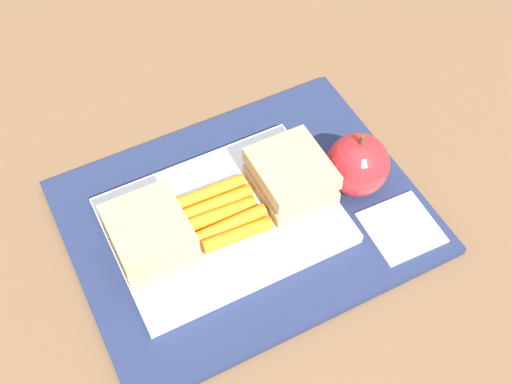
{
  "coord_description": "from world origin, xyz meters",
  "views": [
    {
      "loc": [
        -0.17,
        -0.35,
        0.58
      ],
      "look_at": [
        0.01,
        0.0,
        0.04
      ],
      "focal_mm": 46.54,
      "sensor_mm": 36.0,
      "label": 1
    }
  ],
  "objects_px": {
    "sandwich_half_left": "(150,235)",
    "paper_napkin": "(401,228)",
    "carrot_sticks_bundle": "(224,213)",
    "apple": "(358,165)",
    "food_tray": "(224,220)",
    "sandwich_half_right": "(291,176)"
  },
  "relations": [
    {
      "from": "sandwich_half_left",
      "to": "paper_napkin",
      "type": "relative_size",
      "value": 1.14
    },
    {
      "from": "carrot_sticks_bundle",
      "to": "apple",
      "type": "distance_m",
      "value": 0.15
    },
    {
      "from": "food_tray",
      "to": "sandwich_half_right",
      "type": "relative_size",
      "value": 2.88
    },
    {
      "from": "carrot_sticks_bundle",
      "to": "paper_napkin",
      "type": "distance_m",
      "value": 0.18
    },
    {
      "from": "carrot_sticks_bundle",
      "to": "paper_napkin",
      "type": "xyz_separation_m",
      "value": [
        0.16,
        -0.09,
        -0.02
      ]
    },
    {
      "from": "sandwich_half_left",
      "to": "sandwich_half_right",
      "type": "height_order",
      "value": "same"
    },
    {
      "from": "food_tray",
      "to": "carrot_sticks_bundle",
      "type": "xyz_separation_m",
      "value": [
        0.0,
        -0.0,
        0.01
      ]
    },
    {
      "from": "food_tray",
      "to": "sandwich_half_right",
      "type": "bearing_deg",
      "value": 0.0
    },
    {
      "from": "sandwich_half_right",
      "to": "carrot_sticks_bundle",
      "type": "relative_size",
      "value": 1.01
    },
    {
      "from": "apple",
      "to": "paper_napkin",
      "type": "height_order",
      "value": "apple"
    },
    {
      "from": "carrot_sticks_bundle",
      "to": "apple",
      "type": "height_order",
      "value": "apple"
    },
    {
      "from": "food_tray",
      "to": "sandwich_half_right",
      "type": "xyz_separation_m",
      "value": [
        0.08,
        0.0,
        0.03
      ]
    },
    {
      "from": "sandwich_half_right",
      "to": "apple",
      "type": "xyz_separation_m",
      "value": [
        0.07,
        -0.02,
        -0.0
      ]
    },
    {
      "from": "sandwich_half_left",
      "to": "apple",
      "type": "height_order",
      "value": "apple"
    },
    {
      "from": "food_tray",
      "to": "paper_napkin",
      "type": "xyz_separation_m",
      "value": [
        0.16,
        -0.09,
        -0.0
      ]
    },
    {
      "from": "sandwich_half_left",
      "to": "carrot_sticks_bundle",
      "type": "relative_size",
      "value": 1.01
    },
    {
      "from": "carrot_sticks_bundle",
      "to": "sandwich_half_left",
      "type": "bearing_deg",
      "value": 179.83
    },
    {
      "from": "sandwich_half_left",
      "to": "sandwich_half_right",
      "type": "distance_m",
      "value": 0.16
    },
    {
      "from": "carrot_sticks_bundle",
      "to": "paper_napkin",
      "type": "relative_size",
      "value": 1.13
    },
    {
      "from": "sandwich_half_left",
      "to": "paper_napkin",
      "type": "distance_m",
      "value": 0.26
    },
    {
      "from": "food_tray",
      "to": "apple",
      "type": "relative_size",
      "value": 2.94
    },
    {
      "from": "sandwich_half_left",
      "to": "sandwich_half_right",
      "type": "relative_size",
      "value": 1.0
    }
  ]
}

